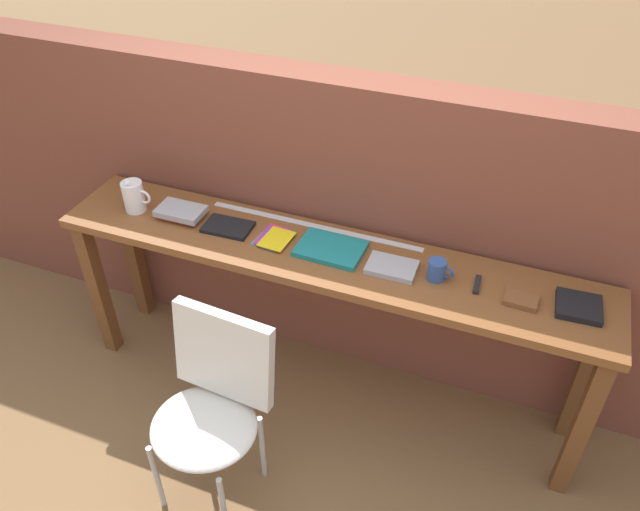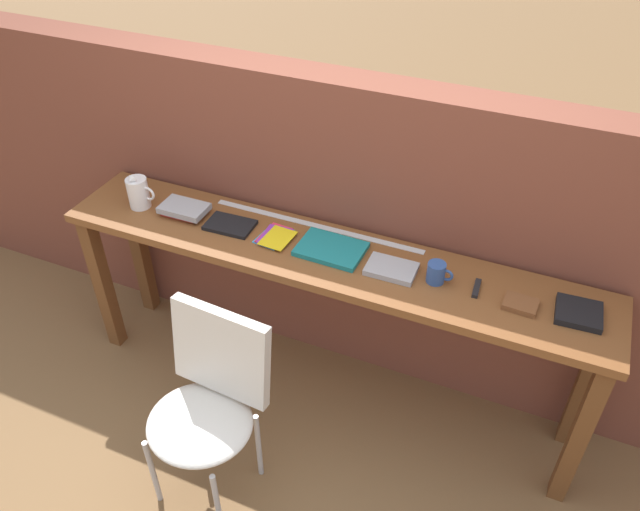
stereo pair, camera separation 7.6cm
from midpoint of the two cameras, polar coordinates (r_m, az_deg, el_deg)
ground_plane at (r=3.16m, az=-1.14°, el=-15.59°), size 40.00×40.00×0.00m
brick_wall_back at (r=3.04m, az=3.62°, el=2.27°), size 6.00×0.20×1.55m
sideboard at (r=2.81m, az=1.17°, el=-1.99°), size 2.50×0.44×0.88m
chair_white_moulded at (r=2.63m, az=-9.41°, el=-12.86°), size 0.47×0.48×0.89m
pitcher_white at (r=3.09m, az=-15.59°, el=5.56°), size 0.14×0.10×0.18m
book_stack_leftmost at (r=3.01m, az=-11.64°, el=4.18°), size 0.22×0.15×0.05m
magazine_cycling at (r=2.90m, az=-7.48°, el=2.77°), size 0.23×0.15×0.02m
pamphlet_pile_colourful at (r=2.81m, az=-3.33°, el=1.74°), size 0.17×0.19×0.01m
book_open_centre at (r=2.72m, az=1.81°, el=0.59°), size 0.29×0.21×0.02m
book_grey_hardcover at (r=2.63m, az=7.36°, el=-1.23°), size 0.21×0.15×0.03m
mug at (r=2.59m, az=11.45°, el=-1.57°), size 0.11×0.08×0.09m
multitool_folded at (r=2.61m, az=14.93°, el=-2.92°), size 0.03×0.11×0.02m
leather_journal_brown at (r=2.58m, az=18.65°, el=-4.25°), size 0.13×0.11×0.02m
book_repair_rightmost at (r=2.62m, az=23.35°, el=-4.86°), size 0.18×0.18×0.03m
ruler_metal_back_edge at (r=2.88m, az=0.40°, el=2.74°), size 1.03×0.03×0.00m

